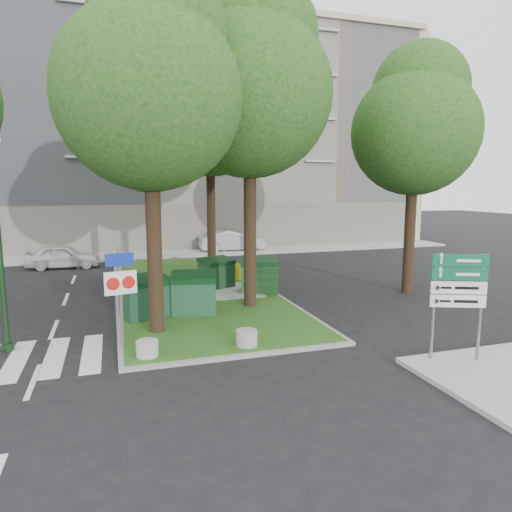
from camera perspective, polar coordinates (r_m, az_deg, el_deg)
name	(u,v)px	position (r m, az deg, el deg)	size (l,w,h in m)	color
ground	(226,359)	(11.99, -3.74, -12.71)	(120.00, 120.00, 0.00)	black
median_island	(193,289)	(19.59, -7.94, -4.12)	(6.00, 16.00, 0.12)	#1C4C15
median_kerb	(193,289)	(19.60, -7.94, -4.15)	(6.30, 16.30, 0.10)	gray
building_sidewalk	(157,255)	(29.79, -12.30, 0.15)	(42.00, 3.00, 0.12)	#999993
zebra_crossing	(74,354)	(13.15, -21.81, -11.35)	(5.00, 3.00, 0.01)	silver
apartment_building	(144,139)	(37.13, -13.82, 14.03)	(41.00, 12.00, 16.00)	tan
tree_median_near_left	(152,79)	(13.79, -12.91, 20.81)	(5.20, 5.20, 10.53)	black
tree_median_near_right	(252,78)	(16.52, -0.54, 21.31)	(5.60, 5.60, 11.46)	black
tree_median_mid	(151,123)	(20.16, -13.01, 15.89)	(4.80, 4.80, 9.99)	black
tree_median_far	(211,106)	(23.77, -5.64, 18.19)	(5.80, 5.80, 11.93)	black
tree_street_right	(416,120)	(19.94, 19.40, 15.72)	(5.00, 5.00, 10.06)	black
dumpster_a	(146,297)	(15.43, -13.62, -4.99)	(1.76, 1.48, 1.40)	#0D321C
dumpster_b	(194,293)	(15.62, -7.75, -4.64)	(1.70, 1.36, 1.41)	#113C23
dumpster_c	(216,273)	(19.48, -4.97, -2.12)	(1.63, 1.40, 1.28)	black
dumpster_d	(259,275)	(18.59, 0.43, -2.38)	(1.77, 1.45, 1.43)	#14431A
bollard_left	(147,348)	(12.08, -13.45, -11.17)	(0.56, 0.56, 0.40)	#A4A59F
bollard_right	(247,338)	(12.50, -1.18, -10.18)	(0.58, 0.58, 0.42)	gray
bollard_mid	(183,301)	(16.52, -9.15, -5.63)	(0.56, 0.56, 0.40)	gray
litter_bin	(237,271)	(21.22, -2.33, -1.93)	(0.40, 0.40, 0.70)	gold
traffic_sign_pole	(120,285)	(12.58, -16.59, -3.44)	(0.84, 0.22, 2.82)	slate
directional_sign	(458,290)	(12.17, 23.94, -3.91)	(1.24, 0.54, 2.64)	slate
car_white	(63,256)	(26.74, -22.96, -0.03)	(1.52, 3.78, 1.29)	silver
car_silver	(231,241)	(30.98, -3.10, 1.90)	(1.54, 4.40, 1.45)	#929699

